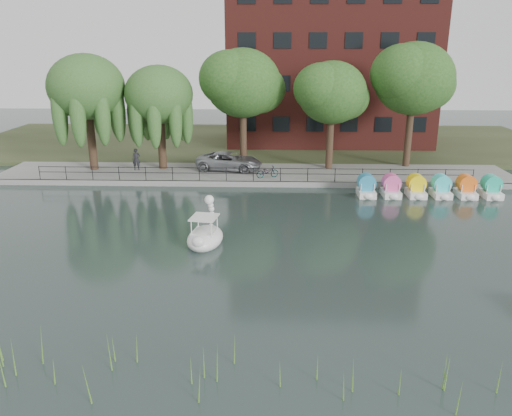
{
  "coord_description": "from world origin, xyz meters",
  "views": [
    {
      "loc": [
        1.36,
        -22.4,
        9.92
      ],
      "look_at": [
        0.5,
        4.0,
        1.3
      ],
      "focal_mm": 35.0,
      "sensor_mm": 36.0,
      "label": 1
    }
  ],
  "objects_px": {
    "minivan": "(229,160)",
    "pedestrian": "(136,158)",
    "bicycle": "(267,171)",
    "swan_boat": "(205,234)"
  },
  "relations": [
    {
      "from": "minivan",
      "to": "swan_boat",
      "type": "relative_size",
      "value": 1.94
    },
    {
      "from": "minivan",
      "to": "pedestrian",
      "type": "relative_size",
      "value": 3.03
    },
    {
      "from": "minivan",
      "to": "swan_boat",
      "type": "bearing_deg",
      "value": -171.66
    },
    {
      "from": "minivan",
      "to": "pedestrian",
      "type": "xyz_separation_m",
      "value": [
        -7.43,
        -0.16,
        0.16
      ]
    },
    {
      "from": "minivan",
      "to": "pedestrian",
      "type": "bearing_deg",
      "value": 99.68
    },
    {
      "from": "bicycle",
      "to": "swan_boat",
      "type": "bearing_deg",
      "value": 145.98
    },
    {
      "from": "pedestrian",
      "to": "swan_boat",
      "type": "xyz_separation_m",
      "value": [
        7.4,
        -14.51,
        -0.86
      ]
    },
    {
      "from": "bicycle",
      "to": "pedestrian",
      "type": "bearing_deg",
      "value": 58.56
    },
    {
      "from": "minivan",
      "to": "bicycle",
      "type": "bearing_deg",
      "value": -118.37
    },
    {
      "from": "pedestrian",
      "to": "swan_boat",
      "type": "distance_m",
      "value": 16.31
    }
  ]
}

